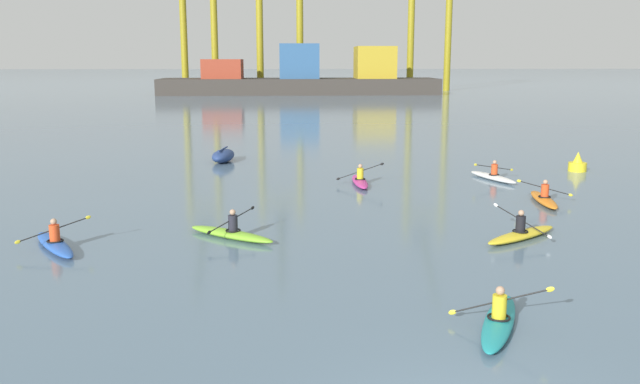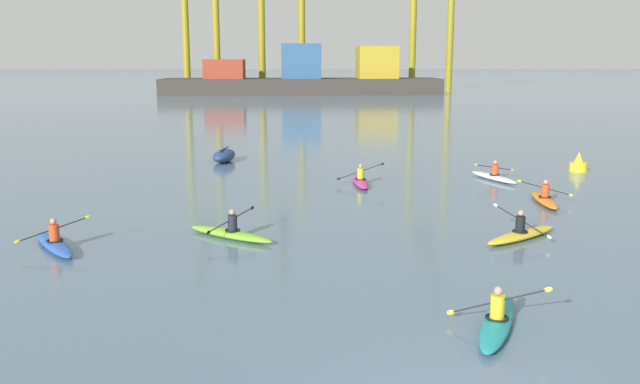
# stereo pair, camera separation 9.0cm
# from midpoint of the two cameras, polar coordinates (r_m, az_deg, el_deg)

# --- Properties ---
(container_barge) EXTENTS (45.22, 10.05, 8.09)m
(container_barge) POSITION_cam_midpoint_polar(r_m,az_deg,el_deg) (111.18, -1.47, 9.67)
(container_barge) COLOR #38332D
(container_barge) RESTS_ON ground
(capsized_dinghy) EXTENTS (1.48, 2.74, 0.76)m
(capsized_dinghy) POSITION_cam_midpoint_polar(r_m,az_deg,el_deg) (37.48, -8.32, 3.08)
(capsized_dinghy) COLOR navy
(capsized_dinghy) RESTS_ON ground
(channel_buoy) EXTENTS (0.90, 0.90, 1.00)m
(channel_buoy) POSITION_cam_midpoint_polar(r_m,az_deg,el_deg) (36.42, 21.04, 2.22)
(channel_buoy) COLOR yellow
(channel_buoy) RESTS_ON ground
(kayak_magenta) EXTENTS (2.20, 3.41, 1.02)m
(kayak_magenta) POSITION_cam_midpoint_polar(r_m,az_deg,el_deg) (30.47, 3.34, 0.97)
(kayak_magenta) COLOR #C13384
(kayak_magenta) RESTS_ON ground
(kayak_yellow) EXTENTS (3.09, 2.51, 1.01)m
(kayak_yellow) POSITION_cam_midpoint_polar(r_m,az_deg,el_deg) (22.13, 16.71, -3.42)
(kayak_yellow) COLOR yellow
(kayak_yellow) RESTS_ON ground
(kayak_white) EXTENTS (2.15, 3.41, 0.95)m
(kayak_white) POSITION_cam_midpoint_polar(r_m,az_deg,el_deg) (32.60, 14.45, 1.31)
(kayak_white) COLOR silver
(kayak_white) RESTS_ON ground
(kayak_blue) EXTENTS (2.33, 3.19, 0.95)m
(kayak_blue) POSITION_cam_midpoint_polar(r_m,az_deg,el_deg) (21.66, -21.80, -4.08)
(kayak_blue) COLOR #2856B2
(kayak_blue) RESTS_ON ground
(kayak_lime) EXTENTS (3.07, 2.53, 0.95)m
(kayak_lime) POSITION_cam_midpoint_polar(r_m,az_deg,el_deg) (21.49, -7.71, -3.48)
(kayak_lime) COLOR #7ABC2D
(kayak_lime) RESTS_ON ground
(kayak_teal) EXTENTS (1.99, 3.35, 1.08)m
(kayak_teal) POSITION_cam_midpoint_polar(r_m,az_deg,el_deg) (14.88, 14.85, -10.51)
(kayak_teal) COLOR teal
(kayak_teal) RESTS_ON ground
(kayak_orange) EXTENTS (2.22, 3.45, 0.96)m
(kayak_orange) POSITION_cam_midpoint_polar(r_m,az_deg,el_deg) (27.93, 18.46, -0.54)
(kayak_orange) COLOR orange
(kayak_orange) RESTS_ON ground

